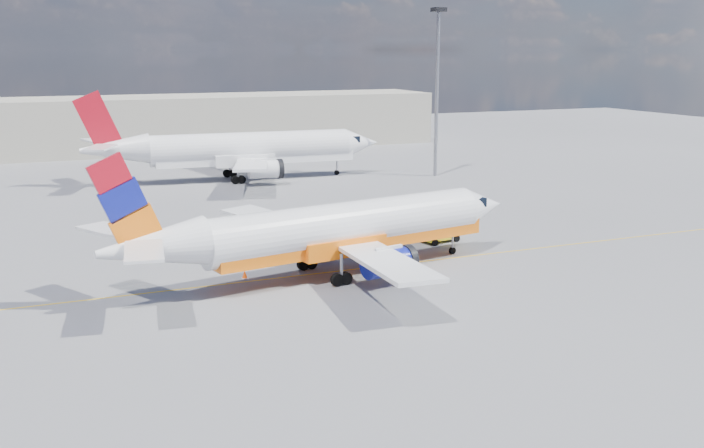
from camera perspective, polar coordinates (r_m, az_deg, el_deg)
name	(u,v)px	position (r m, az deg, el deg)	size (l,w,h in m)	color
ground	(387,279)	(51.87, 2.53, -4.03)	(240.00, 240.00, 0.00)	slate
taxi_line	(368,268)	(54.49, 1.18, -3.19)	(70.00, 0.15, 0.01)	gold
terminal_main	(208,122)	(123.25, -10.41, 7.33)	(70.00, 14.00, 8.00)	#A6A08F
main_jet	(335,230)	(51.95, -1.26, -0.43)	(31.01, 24.05, 9.36)	white
second_jet	(242,150)	(91.59, -8.03, 5.37)	(34.90, 27.56, 10.58)	white
gse_tug	(438,230)	(61.80, 6.27, -0.42)	(3.25, 2.42, 2.11)	black
traffic_cone	(245,274)	(52.40, -7.81, -3.64)	(0.41, 0.41, 0.58)	white
floodlight_mast	(437,77)	(93.65, 6.22, 10.60)	(1.43, 1.43, 19.54)	gray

